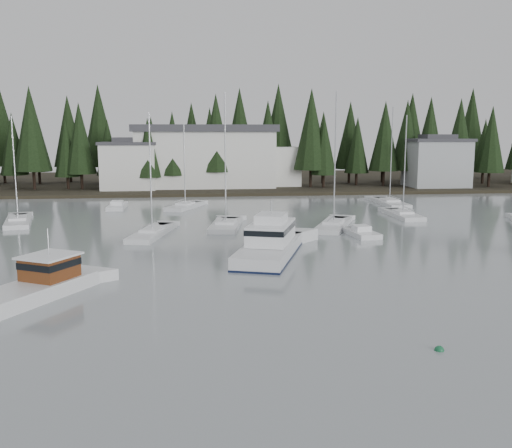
{
  "coord_description": "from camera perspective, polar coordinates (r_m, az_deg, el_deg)",
  "views": [
    {
      "loc": [
        -7.06,
        -19.85,
        9.99
      ],
      "look_at": [
        -1.98,
        26.67,
        2.5
      ],
      "focal_mm": 40.0,
      "sensor_mm": 36.0,
      "label": 1
    }
  ],
  "objects": [
    {
      "name": "sailboat_9",
      "position": [
        61.59,
        7.76,
        -0.25
      ],
      "size": [
        6.39,
        10.26,
        14.87
      ],
      "rotation": [
        0.0,
        0.0,
        1.17
      ],
      "color": "silver",
      "rests_on": "ground"
    },
    {
      "name": "house_west",
      "position": [
        99.6,
        -12.59,
        5.81
      ],
      "size": [
        9.54,
        7.42,
        8.75
      ],
      "color": "silver",
      "rests_on": "ground"
    },
    {
      "name": "cabin_cruiser_center",
      "position": [
        46.9,
        1.43,
        -2.22
      ],
      "size": [
        7.5,
        12.87,
        5.28
      ],
      "rotation": [
        0.0,
        0.0,
        1.25
      ],
      "color": "silver",
      "rests_on": "ground"
    },
    {
      "name": "sailboat_1",
      "position": [
        57.22,
        -10.33,
        -1.04
      ],
      "size": [
        4.55,
        10.33,
        12.45
      ],
      "rotation": [
        0.0,
        0.0,
        1.35
      ],
      "color": "silver",
      "rests_on": "ground"
    },
    {
      "name": "runabout_1",
      "position": [
        57.0,
        10.47,
        -1.02
      ],
      "size": [
        2.8,
        5.33,
        1.42
      ],
      "rotation": [
        0.0,
        0.0,
        1.69
      ],
      "color": "silver",
      "rests_on": "ground"
    },
    {
      "name": "ground",
      "position": [
        23.32,
        12.57,
        -16.51
      ],
      "size": [
        260.0,
        260.0,
        0.0
      ],
      "primitive_type": "plane",
      "color": "gray",
      "rests_on": "ground"
    },
    {
      "name": "sailboat_6",
      "position": [
        82.99,
        13.21,
        1.99
      ],
      "size": [
        3.05,
        10.39,
        14.13
      ],
      "rotation": [
        0.0,
        0.0,
        1.55
      ],
      "color": "silver",
      "rests_on": "ground"
    },
    {
      "name": "lobster_boat_brown",
      "position": [
        37.65,
        -21.44,
        -6.1
      ],
      "size": [
        7.35,
        9.79,
        4.67
      ],
      "rotation": [
        0.0,
        0.0,
        1.06
      ],
      "color": "silver",
      "rests_on": "ground"
    },
    {
      "name": "harbor_inn",
      "position": [
        102.36,
        -3.95,
        6.71
      ],
      "size": [
        29.5,
        11.5,
        10.9
      ],
      "color": "silver",
      "rests_on": "ground"
    },
    {
      "name": "far_shore_land",
      "position": [
        117.49,
        -2.77,
        4.21
      ],
      "size": [
        240.0,
        54.0,
        1.0
      ],
      "primitive_type": "cube",
      "color": "black",
      "rests_on": "ground"
    },
    {
      "name": "sailboat_11",
      "position": [
        69.02,
        -22.68,
        0.12
      ],
      "size": [
        4.72,
        9.92,
        12.38
      ],
      "rotation": [
        0.0,
        0.0,
        1.81
      ],
      "color": "silver",
      "rests_on": "ground"
    },
    {
      "name": "sailboat_2",
      "position": [
        77.27,
        -7.08,
        1.65
      ],
      "size": [
        5.51,
        8.52,
        11.77
      ],
      "rotation": [
        0.0,
        0.0,
        1.16
      ],
      "color": "silver",
      "rests_on": "ground"
    },
    {
      "name": "sailboat_0",
      "position": [
        70.9,
        14.46,
        0.77
      ],
      "size": [
        2.59,
        8.27,
        12.61
      ],
      "rotation": [
        0.0,
        0.0,
        1.57
      ],
      "color": "silver",
      "rests_on": "ground"
    },
    {
      "name": "conifer_treeline",
      "position": [
        106.56,
        -2.4,
        3.71
      ],
      "size": [
        200.0,
        22.0,
        20.0
      ],
      "primitive_type": null,
      "color": "black",
      "rests_on": "ground"
    },
    {
      "name": "mooring_buoy_green",
      "position": [
        28.42,
        17.85,
        -11.94
      ],
      "size": [
        0.45,
        0.45,
        0.45
      ],
      "primitive_type": "sphere",
      "color": "#145933",
      "rests_on": "ground"
    },
    {
      "name": "sailboat_3",
      "position": [
        61.03,
        -3.03,
        -0.26
      ],
      "size": [
        4.32,
        9.12,
        14.71
      ],
      "rotation": [
        0.0,
        0.0,
        1.4
      ],
      "color": "silver",
      "rests_on": "ground"
    },
    {
      "name": "runabout_3",
      "position": [
        78.45,
        -13.72,
        1.62
      ],
      "size": [
        2.26,
        6.26,
        1.42
      ],
      "rotation": [
        0.0,
        0.0,
        1.58
      ],
      "color": "silver",
      "rests_on": "ground"
    },
    {
      "name": "house_east_a",
      "position": [
        107.03,
        17.6,
        5.95
      ],
      "size": [
        10.6,
        8.48,
        9.25
      ],
      "color": "#999EA0",
      "rests_on": "ground"
    }
  ]
}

